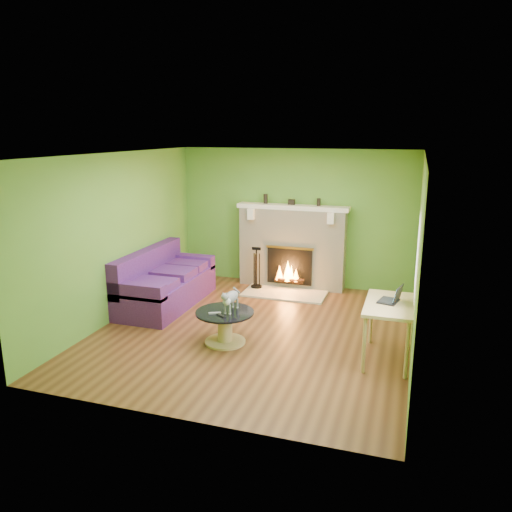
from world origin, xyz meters
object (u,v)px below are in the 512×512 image
Objects in this scene: sofa at (163,284)px; cat at (231,300)px; coffee_table at (225,325)px; desk at (389,310)px.

cat is at bearing -34.27° from sofa.
cat is at bearing 32.01° from coffee_table.
desk reaches higher than coffee_table.
coffee_table is at bearing -145.21° from cat.
coffee_table is 0.38m from cat.
sofa is 2.57× the size of coffee_table.
sofa reaches higher than cat.
sofa is 2.01× the size of desk.
coffee_table is at bearing -36.75° from sofa.
cat is (0.08, 0.05, 0.37)m from coffee_table.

